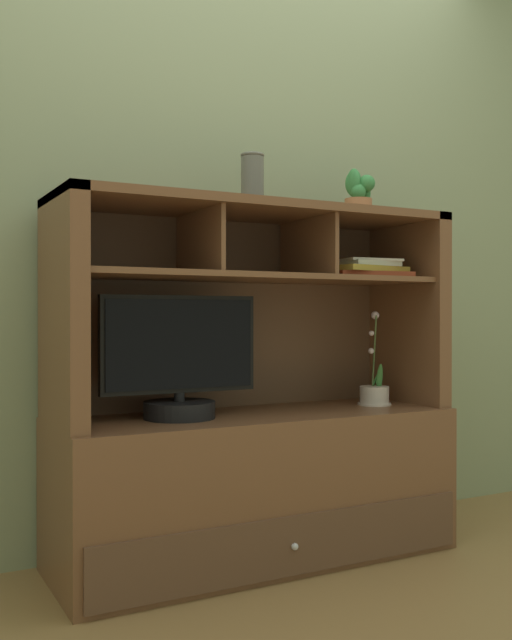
{
  "coord_description": "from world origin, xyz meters",
  "views": [
    {
      "loc": [
        -1.23,
        -2.3,
        0.88
      ],
      "look_at": [
        0.0,
        0.0,
        0.86
      ],
      "focal_mm": 40.57,
      "sensor_mm": 36.0,
      "label": 1
    }
  ],
  "objects_px": {
    "ceramic_vase": "(252,180)",
    "potted_succulent": "(358,194)",
    "magazine_stack_left": "(365,270)",
    "media_console": "(255,446)",
    "potted_orchid": "(374,392)",
    "tv_monitor": "(180,368)"
  },
  "relations": [
    {
      "from": "ceramic_vase",
      "to": "potted_succulent",
      "type": "bearing_deg",
      "value": -0.47
    },
    {
      "from": "magazine_stack_left",
      "to": "ceramic_vase",
      "type": "bearing_deg",
      "value": 172.42
    },
    {
      "from": "media_console",
      "to": "magazine_stack_left",
      "type": "xyz_separation_m",
      "value": [
        0.46,
        -0.04,
        0.65
      ]
    },
    {
      "from": "magazine_stack_left",
      "to": "potted_succulent",
      "type": "xyz_separation_m",
      "value": [
        0.01,
        0.06,
        0.3
      ]
    },
    {
      "from": "magazine_stack_left",
      "to": "tv_monitor",
      "type": "bearing_deg",
      "value": 177.81
    },
    {
      "from": "media_console",
      "to": "tv_monitor",
      "type": "xyz_separation_m",
      "value": [
        -0.3,
        -0.01,
        0.3
      ]
    },
    {
      "from": "media_console",
      "to": "potted_orchid",
      "type": "distance_m",
      "value": 0.55
    },
    {
      "from": "potted_succulent",
      "to": "ceramic_vase",
      "type": "bearing_deg",
      "value": 179.53
    },
    {
      "from": "potted_orchid",
      "to": "magazine_stack_left",
      "type": "distance_m",
      "value": 0.48
    },
    {
      "from": "tv_monitor",
      "to": "ceramic_vase",
      "type": "xyz_separation_m",
      "value": [
        0.3,
        0.03,
        0.67
      ]
    },
    {
      "from": "tv_monitor",
      "to": "potted_succulent",
      "type": "distance_m",
      "value": 1.01
    },
    {
      "from": "potted_orchid",
      "to": "magazine_stack_left",
      "type": "height_order",
      "value": "magazine_stack_left"
    },
    {
      "from": "media_console",
      "to": "potted_orchid",
      "type": "relative_size",
      "value": 3.93
    },
    {
      "from": "potted_orchid",
      "to": "ceramic_vase",
      "type": "xyz_separation_m",
      "value": [
        -0.52,
        0.05,
        0.79
      ]
    },
    {
      "from": "magazine_stack_left",
      "to": "ceramic_vase",
      "type": "relative_size",
      "value": 1.75
    },
    {
      "from": "potted_succulent",
      "to": "ceramic_vase",
      "type": "xyz_separation_m",
      "value": [
        -0.47,
        0.0,
        0.01
      ]
    },
    {
      "from": "media_console",
      "to": "magazine_stack_left",
      "type": "distance_m",
      "value": 0.8
    },
    {
      "from": "magazine_stack_left",
      "to": "potted_succulent",
      "type": "bearing_deg",
      "value": 79.74
    },
    {
      "from": "media_console",
      "to": "magazine_stack_left",
      "type": "bearing_deg",
      "value": -5.03
    },
    {
      "from": "media_console",
      "to": "potted_orchid",
      "type": "height_order",
      "value": "media_console"
    },
    {
      "from": "media_console",
      "to": "potted_succulent",
      "type": "height_order",
      "value": "potted_succulent"
    },
    {
      "from": "potted_succulent",
      "to": "ceramic_vase",
      "type": "height_order",
      "value": "ceramic_vase"
    }
  ]
}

